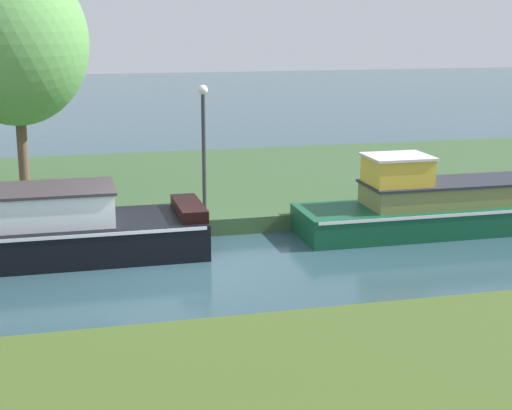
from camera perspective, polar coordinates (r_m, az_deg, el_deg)
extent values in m
plane|color=#28444E|center=(16.27, -5.02, -4.39)|extent=(120.00, 120.00, 0.00)
cube|color=#34512E|center=(22.94, -7.80, 1.32)|extent=(72.00, 10.00, 0.40)
cube|color=black|center=(17.19, -18.01, -2.68)|extent=(8.45, 2.22, 0.78)
cube|color=white|center=(17.10, -18.09, -1.54)|extent=(8.28, 2.25, 0.07)
cube|color=black|center=(17.20, -4.94, -0.24)|extent=(0.56, 1.87, 0.26)
cube|color=#11482C|center=(19.65, 15.68, -0.72)|extent=(8.77, 1.88, 0.66)
cube|color=white|center=(19.59, 15.73, 0.11)|extent=(8.60, 1.91, 0.07)
cube|color=olive|center=(19.49, 15.58, 0.92)|extent=(5.34, 1.43, 0.49)
cube|color=#23272E|center=(19.43, 15.63, 1.72)|extent=(5.44, 1.50, 0.06)
cube|color=gold|center=(18.48, 10.33, 2.39)|extent=(1.37, 1.20, 0.68)
cube|color=beige|center=(18.41, 10.38, 3.52)|extent=(1.47, 1.28, 0.06)
cylinder|color=brown|center=(22.22, -16.79, 4.66)|extent=(0.28, 0.28, 2.79)
ellipsoid|color=#5F9F4F|center=(21.67, -17.30, 11.33)|extent=(3.85, 4.11, 4.36)
cylinder|color=#333338|center=(19.10, -3.84, 3.87)|extent=(0.10, 0.10, 2.80)
sphere|color=white|center=(18.91, -3.92, 8.42)|extent=(0.24, 0.24, 0.24)
cylinder|color=#44302E|center=(21.44, 17.35, 1.37)|extent=(0.16, 0.16, 0.63)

